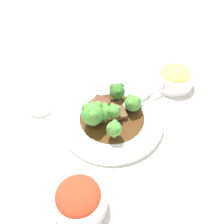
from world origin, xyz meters
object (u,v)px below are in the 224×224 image
broccoli_floret_0 (114,111)px  serving_spoon (138,100)px  beef_strip_0 (101,102)px  beef_strip_1 (119,110)px  broccoli_floret_1 (93,113)px  sauce_dish (40,107)px  broccoli_floret_4 (117,91)px  beef_strip_2 (98,111)px  broccoli_floret_2 (114,129)px  broccoli_floret_3 (133,103)px  main_plate (112,118)px  broccoli_floret_5 (104,112)px  side_bowl_kimchi (79,199)px  side_bowl_appetizer (175,77)px

broccoli_floret_0 → serving_spoon: 0.09m
broccoli_floret_0 → serving_spoon: bearing=160.7°
beef_strip_0 → beef_strip_1: (0.00, 0.05, 0.00)m
broccoli_floret_0 → serving_spoon: broccoli_floret_0 is taller
beef_strip_1 → broccoli_floret_1: 0.08m
broccoli_floret_0 → sauce_dish: 0.20m
broccoli_floret_4 → sauce_dish: size_ratio=0.76×
beef_strip_0 → sauce_dish: size_ratio=0.73×
beef_strip_1 → beef_strip_2: (0.03, -0.04, -0.00)m
broccoli_floret_2 → serving_spoon: bearing=178.8°
beef_strip_1 → broccoli_floret_2: 0.08m
beef_strip_2 → broccoli_floret_3: (-0.05, 0.07, 0.02)m
main_plate → broccoli_floret_0: size_ratio=5.84×
broccoli_floret_5 → serving_spoon: (-0.10, 0.04, -0.03)m
broccoli_floret_1 → serving_spoon: (-0.12, 0.06, -0.03)m
main_plate → broccoli_floret_2: broccoli_floret_2 is taller
main_plate → sauce_dish: main_plate is taller
broccoli_floret_2 → broccoli_floret_4: broccoli_floret_4 is taller
broccoli_floret_4 → broccoli_floret_1: bearing=-6.3°
broccoli_floret_0 → beef_strip_0: bearing=-120.7°
broccoli_floret_4 → broccoli_floret_5: 0.08m
side_bowl_kimchi → sauce_dish: (-0.16, -0.23, -0.02)m
serving_spoon → broccoli_floret_2: bearing=-1.2°
beef_strip_1 → broccoli_floret_4: broccoli_floret_4 is taller
main_plate → broccoli_floret_3: 0.06m
beef_strip_0 → side_bowl_appetizer: size_ratio=0.44×
beef_strip_0 → sauce_dish: bearing=-61.0°
serving_spoon → beef_strip_1: bearing=-27.2°
beef_strip_0 → side_bowl_kimchi: size_ratio=0.43×
beef_strip_0 → broccoli_floret_3: bearing=103.4°
side_bowl_appetizer → sauce_dish: side_bowl_appetizer is taller
main_plate → broccoli_floret_4: size_ratio=5.34×
broccoli_floret_1 → broccoli_floret_2: (0.01, 0.06, -0.01)m
side_bowl_appetizer → broccoli_floret_5: bearing=-23.5°
broccoli_floret_4 → broccoli_floret_5: bearing=5.7°
serving_spoon → beef_strip_2: bearing=-41.1°
beef_strip_0 → side_bowl_appetizer: 0.22m
beef_strip_0 → serving_spoon: bearing=122.3°
side_bowl_appetizer → sauce_dish: bearing=-46.9°
main_plate → serving_spoon: serving_spoon is taller
beef_strip_1 → broccoli_floret_1: broccoli_floret_1 is taller
side_bowl_kimchi → main_plate: bearing=-167.4°
broccoli_floret_2 → side_bowl_kimchi: 0.17m
main_plate → broccoli_floret_2: size_ratio=5.63×
side_bowl_kimchi → broccoli_floret_3: bearing=-176.9°
broccoli_floret_0 → broccoli_floret_1: size_ratio=0.70×
main_plate → serving_spoon: bearing=154.2°
broccoli_floret_4 → broccoli_floret_5: (0.08, 0.01, 0.00)m
broccoli_floret_1 → broccoli_floret_3: (-0.08, 0.06, -0.01)m
beef_strip_2 → serving_spoon: serving_spoon is taller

